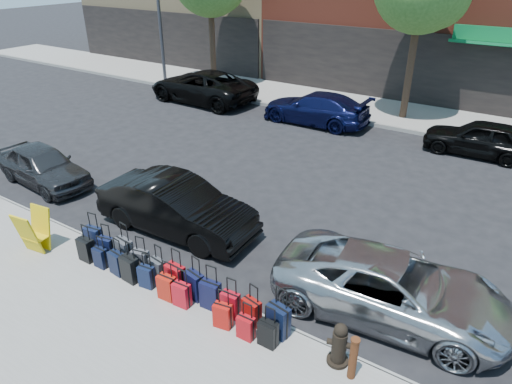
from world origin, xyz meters
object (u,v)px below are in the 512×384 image
Objects in this scene: car_far_1 at (316,108)px; car_near_0 at (43,165)px; car_far_0 at (202,86)px; bollard at (353,358)px; car_far_2 at (480,138)px; suitcase_front_5 at (175,278)px; car_near_1 at (177,207)px; fire_hydrant at (339,345)px; display_rack at (34,231)px; car_near_2 at (392,287)px.

car_near_0 is at bearing -24.81° from car_far_1.
car_near_0 is 10.07m from car_far_0.
car_far_2 reaches higher than bollard.
car_far_1 is (-2.61, 11.82, 0.21)m from suitcase_front_5.
car_near_1 is 12.04m from car_far_0.
car_far_0 reaches higher than bollard.
display_rack is at bearing 170.52° from fire_hydrant.
car_near_2 is 1.21× the size of car_far_2.
display_rack is at bearing -121.94° from car_near_0.
suitcase_front_5 is at bearing 12.19° from car_far_1.
car_far_1 is at bearing 102.87° from fire_hydrant.
suitcase_front_5 is at bearing 178.76° from bollard.
suitcase_front_5 is at bearing -99.38° from car_near_0.
car_far_1 reaches higher than display_rack.
car_far_1 is (6.18, 0.04, -0.09)m from car_far_0.
fire_hydrant is 7.53m from display_rack.
suitcase_front_5 is 3.89m from display_rack.
suitcase_front_5 is at bearing 38.86° from car_far_0.
car_near_0 is at bearing 85.21° from car_near_2.
display_rack reaches higher than suitcase_front_5.
car_near_2 is 16.08m from car_far_0.
bollard is (0.32, -0.17, 0.04)m from fire_hydrant.
bollard is at bearing 175.42° from car_near_2.
car_far_2 is at bearing 90.21° from bollard.
car_far_0 reaches higher than car_near_1.
car_far_2 reaches higher than car_near_2.
car_far_0 is at bearing 33.30° from car_near_1.
display_rack is 3.40m from car_near_1.
car_near_1 is at bearing 4.78° from car_far_1.
fire_hydrant is at bearing 152.05° from bollard.
car_far_1 is (-0.87, 9.80, -0.04)m from car_near_1.
suitcase_front_5 is 12.50m from car_far_2.
car_far_2 reaches higher than display_rack.
suitcase_front_5 is 14.70m from car_far_0.
display_rack is at bearing -175.69° from bollard.
car_far_0 reaches higher than display_rack.
fire_hydrant is 0.22× the size of car_far_2.
car_near_1 reaches higher than suitcase_front_5.
car_near_1 is at bearing 84.09° from car_near_2.
car_near_1 is at bearing 37.94° from car_far_0.
bollard is at bearing -112.64° from car_near_1.
car_near_2 is (-0.03, 2.05, 0.06)m from bollard.
fire_hydrant is at bearing -1.87° from display_rack.
suitcase_front_5 is 1.18× the size of fire_hydrant.
bollard is at bearing 49.24° from car_far_0.
fire_hydrant is 5.74m from car_near_1.
car_near_0 is (-11.15, 1.93, 0.03)m from bollard.
bollard is 0.22× the size of car_far_2.
car_near_0 is (-3.34, 2.51, -0.05)m from display_rack.
suitcase_front_5 is 2.67m from car_near_1.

